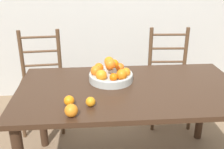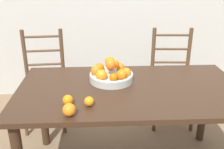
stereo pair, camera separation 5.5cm
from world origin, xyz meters
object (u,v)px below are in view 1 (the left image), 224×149
(orange_loose_1, at_px, (91,102))
(orange_loose_2, at_px, (69,101))
(fruit_bowl, at_px, (111,74))
(chair_left, at_px, (42,83))
(chair_right, at_px, (169,79))
(orange_loose_0, at_px, (71,110))

(orange_loose_1, xyz_separation_m, orange_loose_2, (-0.14, 0.02, 0.00))
(fruit_bowl, xyz_separation_m, orange_loose_1, (-0.16, -0.39, -0.02))
(chair_left, xyz_separation_m, chair_right, (1.33, 0.00, 0.00))
(fruit_bowl, xyz_separation_m, orange_loose_0, (-0.27, -0.51, -0.02))
(fruit_bowl, height_order, orange_loose_2, fruit_bowl)
(chair_left, height_order, chair_right, same)
(fruit_bowl, relative_size, chair_right, 0.34)
(orange_loose_2, xyz_separation_m, chair_left, (-0.37, 1.00, -0.31))
(orange_loose_0, distance_m, chair_left, 1.24)
(orange_loose_0, height_order, orange_loose_2, orange_loose_0)
(fruit_bowl, height_order, orange_loose_1, fruit_bowl)
(chair_left, bearing_deg, orange_loose_2, -73.95)
(orange_loose_1, relative_size, chair_left, 0.06)
(orange_loose_1, distance_m, chair_left, 1.18)
(fruit_bowl, relative_size, orange_loose_1, 5.43)
(chair_left, relative_size, chair_right, 1.00)
(orange_loose_2, height_order, chair_left, chair_left)
(orange_loose_2, distance_m, chair_right, 1.42)
(orange_loose_0, bearing_deg, orange_loose_2, 99.25)
(orange_loose_0, relative_size, orange_loose_1, 1.27)
(orange_loose_0, bearing_deg, orange_loose_1, 45.66)
(orange_loose_0, distance_m, orange_loose_2, 0.14)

